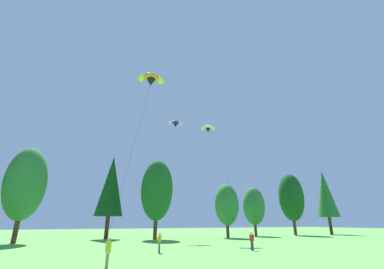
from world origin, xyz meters
The scene contains 13 objects.
treeline_tree_d centered at (-15.19, 43.28, 7.52)m, with size 5.16×5.16×12.43m.
treeline_tree_e centered at (-3.50, 47.95, 8.44)m, with size 4.56×4.56×13.47m.
treeline_tree_f centered at (3.55, 44.50, 7.73)m, with size 5.25×5.25×12.76m.
treeline_tree_g centered at (16.55, 43.69, 5.60)m, with size 4.30×4.30×9.25m.
treeline_tree_h centered at (24.57, 46.33, 5.73)m, with size 4.36×4.36×9.46m.
treeline_tree_i centered at (34.48, 45.94, 7.77)m, with size 5.27×5.27×12.84m.
treeline_tree_j centered at (44.26, 45.13, 8.87)m, with size 4.72×4.72×14.16m.
kite_flyer_near centered at (-6.65, 19.47, 0.99)m, with size 0.30×0.59×1.69m.
kite_flyer_mid centered at (-1.46, 25.95, 1.00)m, with size 0.73×0.75×1.69m.
kite_flyer_far centered at (7.24, 24.22, 0.99)m, with size 0.26×0.58×1.69m.
parafoil_kite_high_orange centered at (-2.88, 26.78, 17.49)m, with size 5.46×7.97×17.09m.
parafoil_kite_mid_purple centered at (6.62, 44.51, 20.13)m, with size 9.80×19.04×19.18m.
parafoil_kite_far_white centered at (9.95, 37.79, 17.37)m, with size 4.14×14.50×16.85m.
Camera 1 is at (-8.86, 2.31, 2.54)m, focal length 23.96 mm.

